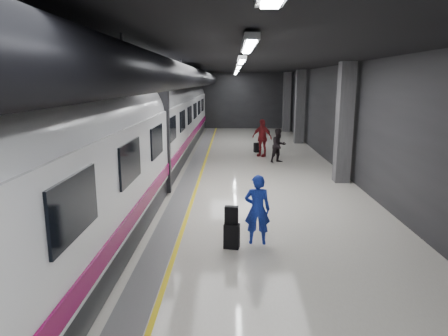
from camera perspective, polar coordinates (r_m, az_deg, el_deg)
ground at (r=13.59m, az=-0.30°, el=-3.91°), size 40.00×40.00×0.00m
platform_hall at (r=14.03m, az=-1.41°, el=11.24°), size 10.02×40.02×4.51m
train at (r=13.64m, az=-14.13°, el=4.66°), size 3.05×38.00×4.05m
traveler_main at (r=9.46m, az=4.78°, el=-5.92°), size 0.63×0.43×1.68m
suitcase_main at (r=9.35m, az=1.11°, el=-9.69°), size 0.39×0.28×0.58m
shoulder_bag at (r=9.21m, az=1.07°, el=-6.73°), size 0.33×0.20×0.41m
traveler_far_a at (r=19.13m, az=7.81°, el=3.19°), size 0.99×0.92×1.62m
traveler_far_b at (r=20.66m, az=5.44°, el=4.33°), size 1.19×1.02×1.92m
suitcase_far at (r=21.92m, az=4.77°, el=2.95°), size 0.41×0.34×0.52m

